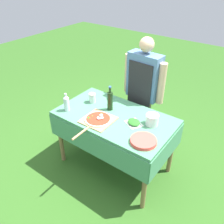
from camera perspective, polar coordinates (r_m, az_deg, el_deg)
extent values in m
plane|color=#2D5B1E|center=(3.23, 0.58, -12.58)|extent=(12.00, 12.00, 0.00)
cube|color=#478960|center=(2.73, 0.67, -1.29)|extent=(1.36, 0.78, 0.04)
cube|color=#478960|center=(2.59, -4.49, -8.13)|extent=(1.36, 0.01, 0.28)
cube|color=#478960|center=(3.09, 4.90, -0.39)|extent=(1.36, 0.01, 0.28)
cube|color=#478960|center=(3.20, -9.30, 0.50)|extent=(0.01, 0.78, 0.28)
cube|color=#478960|center=(2.58, 13.17, -9.25)|extent=(0.01, 0.78, 0.28)
cylinder|color=olive|center=(3.12, -12.27, -6.14)|extent=(0.05, 0.05, 0.75)
cylinder|color=olive|center=(2.55, 7.87, -16.74)|extent=(0.05, 0.05, 0.75)
cylinder|color=olive|center=(3.49, -4.46, -0.74)|extent=(0.05, 0.05, 0.75)
cylinder|color=olive|center=(2.99, 14.19, -8.59)|extent=(0.05, 0.05, 0.75)
cylinder|color=#70604C|center=(3.32, 8.00, -2.62)|extent=(0.11, 0.11, 0.78)
cylinder|color=#70604C|center=(3.39, 5.82, -1.65)|extent=(0.11, 0.11, 0.78)
cube|color=#4C7099|center=(3.01, 7.76, 8.51)|extent=(0.43, 0.20, 0.58)
cube|color=#232326|center=(3.04, 6.45, 4.18)|extent=(0.34, 0.03, 0.85)
cylinder|color=tan|center=(2.92, 11.81, 6.65)|extent=(0.09, 0.09, 0.52)
cylinder|color=tan|center=(3.15, 3.92, 9.34)|extent=(0.09, 0.09, 0.52)
sphere|color=tan|center=(2.87, 8.37, 15.76)|extent=(0.18, 0.18, 0.18)
cube|color=tan|center=(2.65, -3.33, -1.91)|extent=(0.34, 0.34, 0.01)
cylinder|color=tan|center=(2.48, -7.55, -5.09)|extent=(0.03, 0.26, 0.02)
cylinder|color=beige|center=(2.65, -3.34, -1.70)|extent=(0.30, 0.30, 0.01)
cylinder|color=red|center=(2.64, -3.35, -1.54)|extent=(0.27, 0.27, 0.00)
ellipsoid|color=white|center=(2.63, -2.43, -1.38)|extent=(0.06, 0.06, 0.02)
ellipsoid|color=white|center=(2.68, -2.64, -0.74)|extent=(0.06, 0.06, 0.02)
ellipsoid|color=white|center=(2.62, -3.16, -1.52)|extent=(0.05, 0.06, 0.02)
ellipsoid|color=white|center=(2.64, -3.36, -1.35)|extent=(0.05, 0.05, 0.02)
ellipsoid|color=white|center=(2.63, -2.79, -1.45)|extent=(0.06, 0.05, 0.02)
ellipsoid|color=#286B23|center=(2.66, -5.72, -1.28)|extent=(0.03, 0.04, 0.00)
ellipsoid|color=#286B23|center=(2.68, -4.80, -0.94)|extent=(0.02, 0.03, 0.00)
ellipsoid|color=#286B23|center=(2.65, -5.49, -1.49)|extent=(0.03, 0.04, 0.00)
ellipsoid|color=#286B23|center=(2.72, -2.53, -0.28)|extent=(0.03, 0.01, 0.00)
cylinder|color=black|center=(2.78, -0.48, 2.62)|extent=(0.06, 0.06, 0.23)
cylinder|color=black|center=(2.71, -0.49, 5.28)|extent=(0.03, 0.03, 0.06)
cylinder|color=#335BB2|center=(2.69, -0.49, 6.04)|extent=(0.03, 0.03, 0.02)
cylinder|color=silver|center=(2.83, -10.87, 1.86)|extent=(0.07, 0.07, 0.17)
cone|color=silver|center=(2.78, -11.10, 3.68)|extent=(0.07, 0.07, 0.04)
cylinder|color=silver|center=(2.77, -11.16, 4.20)|extent=(0.03, 0.03, 0.02)
cube|color=silver|center=(2.60, 5.20, -2.84)|extent=(0.23, 0.21, 0.01)
ellipsoid|color=#286B23|center=(2.59, 5.22, -2.48)|extent=(0.19, 0.18, 0.03)
cylinder|color=silver|center=(2.59, 9.64, -1.84)|extent=(0.14, 0.14, 0.12)
cylinder|color=#DB4C42|center=(2.37, 7.54, -7.18)|extent=(0.27, 0.27, 0.00)
cylinder|color=#DB4C42|center=(2.37, 7.55, -7.08)|extent=(0.27, 0.27, 0.00)
cylinder|color=#DB4C42|center=(2.37, 7.56, -6.99)|extent=(0.27, 0.27, 0.00)
cylinder|color=#DB4C42|center=(2.37, 7.56, -6.90)|extent=(0.26, 0.26, 0.00)
cylinder|color=#DB4C42|center=(2.36, 7.57, -6.81)|extent=(0.26, 0.26, 0.00)
cylinder|color=#DB4C42|center=(2.36, 7.58, -6.71)|extent=(0.26, 0.26, 0.00)
cylinder|color=#DB4C42|center=(2.36, 7.59, -6.62)|extent=(0.26, 0.26, 0.00)
cylinder|color=silver|center=(2.97, -4.76, 3.33)|extent=(0.09, 0.09, 0.11)
cylinder|color=red|center=(2.98, -4.74, 3.06)|extent=(0.07, 0.07, 0.08)
cylinder|color=#B7B2A3|center=(2.94, -4.81, 4.34)|extent=(0.09, 0.09, 0.01)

